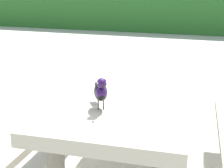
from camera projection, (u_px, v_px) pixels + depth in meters
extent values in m
cube|color=#B2A893|center=(135.00, 91.00, 2.16)|extent=(1.00, 1.89, 0.07)
cylinder|color=slate|center=(121.00, 106.00, 2.98)|extent=(0.09, 0.09, 0.67)
cylinder|color=slate|center=(180.00, 111.00, 2.84)|extent=(0.09, 0.09, 0.67)
cube|color=#B2A893|center=(43.00, 121.00, 2.41)|extent=(0.52, 1.73, 0.05)
cylinder|color=slate|center=(75.00, 118.00, 3.07)|extent=(0.07, 0.07, 0.39)
ellipsoid|color=black|center=(101.00, 92.00, 1.68)|extent=(0.14, 0.16, 0.09)
ellipsoid|color=#2D144C|center=(101.00, 93.00, 1.64)|extent=(0.09, 0.09, 0.06)
sphere|color=#2D144C|center=(102.00, 83.00, 1.61)|extent=(0.05, 0.05, 0.05)
sphere|color=#EAE08C|center=(106.00, 83.00, 1.60)|extent=(0.01, 0.01, 0.01)
sphere|color=#EAE08C|center=(98.00, 83.00, 1.59)|extent=(0.01, 0.01, 0.01)
cone|color=black|center=(103.00, 85.00, 1.57)|extent=(0.03, 0.03, 0.02)
cube|color=black|center=(98.00, 88.00, 1.80)|extent=(0.08, 0.10, 0.04)
cylinder|color=#47423D|center=(104.00, 104.00, 1.69)|extent=(0.01, 0.01, 0.05)
cylinder|color=#47423D|center=(98.00, 105.00, 1.69)|extent=(0.01, 0.01, 0.05)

